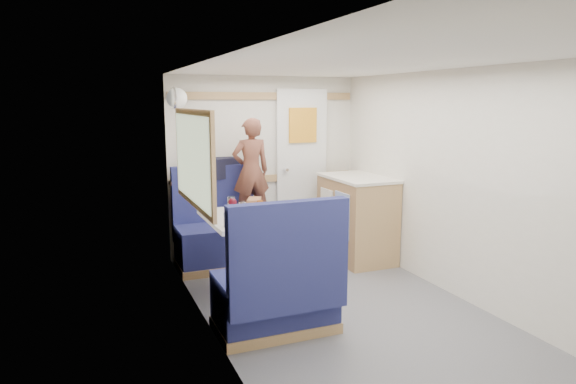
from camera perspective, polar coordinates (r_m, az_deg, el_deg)
name	(u,v)px	position (r m, az deg, el deg)	size (l,w,h in m)	color
floor	(362,326)	(4.16, 8.25, -14.52)	(4.50, 4.50, 0.00)	#515156
ceiling	(369,61)	(3.79, 9.03, 14.14)	(4.50, 4.50, 0.00)	silver
wall_back	(264,165)	(5.87, -2.63, 2.98)	(2.20, 0.02, 2.00)	silver
wall_left	(221,212)	(3.43, -7.40, -2.17)	(0.02, 4.50, 2.00)	silver
wall_right	(482,190)	(4.51, 20.74, 0.18)	(0.02, 4.50, 2.00)	silver
oak_trim_low	(265,178)	(5.88, -2.55, 1.51)	(2.15, 0.02, 0.08)	olive
oak_trim_high	(265,96)	(5.81, -2.63, 10.62)	(2.15, 0.02, 0.08)	olive
side_window	(192,159)	(4.36, -10.59, 3.67)	(0.04, 1.30, 0.72)	#A0AB91
rear_door	(302,166)	(6.01, 1.52, 2.89)	(0.62, 0.12, 1.86)	white
dinette_table	(243,233)	(4.59, -5.03, -4.58)	(0.62, 0.92, 0.72)	white
bench_far	(219,238)	(5.46, -7.68, -5.13)	(0.90, 0.59, 1.05)	#171B4A
bench_near	(278,295)	(3.89, -1.14, -11.38)	(0.90, 0.59, 1.05)	#171B4A
ledge	(212,180)	(5.58, -8.47, 1.27)	(0.90, 0.14, 0.04)	olive
dome_light	(177,98)	(5.18, -12.26, 10.14)	(0.20, 0.20, 0.20)	white
galley_counter	(357,217)	(5.67, 7.62, -2.82)	(0.57, 0.92, 0.92)	olive
person	(251,171)	(5.40, -4.15, 2.36)	(0.40, 0.26, 1.10)	brown
duffel_bag	(217,168)	(5.58, -7.92, 2.62)	(0.45, 0.22, 0.22)	black
tray	(253,218)	(4.43, -3.96, -2.91)	(0.26, 0.34, 0.02)	white
orange_fruit	(266,212)	(4.45, -2.50, -2.27)	(0.07, 0.07, 0.07)	orange
cheese_block	(259,219)	(4.28, -3.24, -3.02)	(0.09, 0.06, 0.03)	#EFD88A
wine_glass	(232,203)	(4.51, -6.19, -1.24)	(0.08, 0.08, 0.17)	white
tumbler_left	(227,220)	(4.18, -6.75, -3.10)	(0.07, 0.07, 0.11)	silver
tumbler_mid	(231,203)	(4.85, -6.32, -1.22)	(0.07, 0.07, 0.12)	white
tumbler_right	(243,208)	(4.64, -5.06, -1.77)	(0.07, 0.07, 0.11)	white
beer_glass	(260,205)	(4.78, -3.15, -1.49)	(0.06, 0.06, 0.09)	brown
pepper_grinder	(238,211)	(4.54, -5.62, -2.13)	(0.04, 0.04, 0.09)	black
bread_loaf	(254,203)	(4.89, -3.77, -1.24)	(0.12, 0.22, 0.09)	olive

